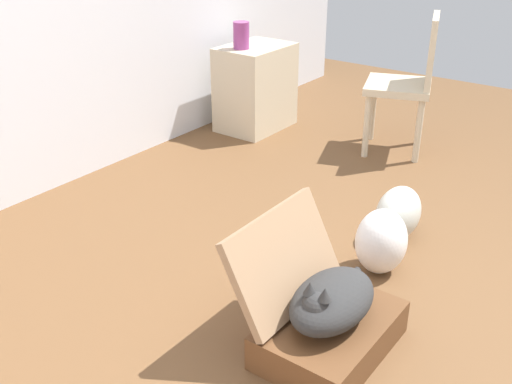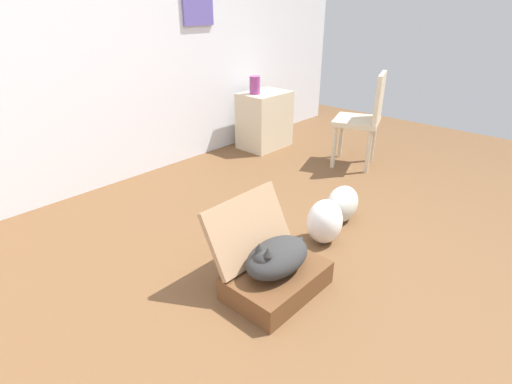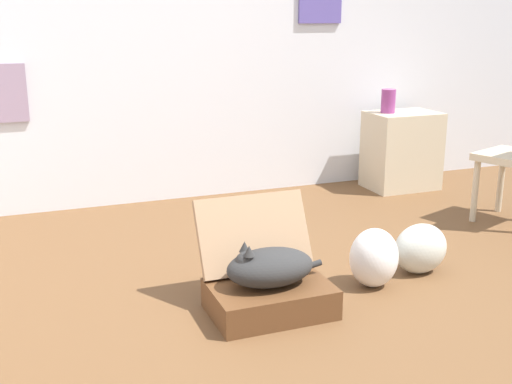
% 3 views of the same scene
% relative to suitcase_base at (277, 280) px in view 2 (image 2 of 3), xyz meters
% --- Properties ---
extents(ground_plane, '(7.68, 7.68, 0.00)m').
position_rel_suitcase_base_xyz_m(ground_plane, '(0.38, -0.05, -0.07)').
color(ground_plane, brown).
rests_on(ground_plane, ground).
extents(wall_back, '(6.40, 0.15, 2.60)m').
position_rel_suitcase_base_xyz_m(wall_back, '(0.38, 2.21, 1.23)').
color(wall_back, silver).
rests_on(wall_back, ground).
extents(suitcase_base, '(0.59, 0.41, 0.15)m').
position_rel_suitcase_base_xyz_m(suitcase_base, '(0.00, 0.00, 0.00)').
color(suitcase_base, brown).
rests_on(suitcase_base, ground).
extents(suitcase_lid, '(0.59, 0.22, 0.38)m').
position_rel_suitcase_base_xyz_m(suitcase_lid, '(0.00, 0.23, 0.26)').
color(suitcase_lid, '#9B7756').
rests_on(suitcase_lid, suitcase_base).
extents(cat, '(0.52, 0.28, 0.23)m').
position_rel_suitcase_base_xyz_m(cat, '(-0.01, 0.00, 0.17)').
color(cat, '#2D2D2D').
rests_on(cat, suitcase_base).
extents(plastic_bag_white, '(0.27, 0.24, 0.33)m').
position_rel_suitcase_base_xyz_m(plastic_bag_white, '(0.65, 0.10, 0.09)').
color(plastic_bag_white, white).
rests_on(plastic_bag_white, ground).
extents(plastic_bag_clear, '(0.32, 0.22, 0.29)m').
position_rel_suitcase_base_xyz_m(plastic_bag_clear, '(0.99, 0.17, 0.07)').
color(plastic_bag_clear, silver).
rests_on(plastic_bag_clear, ground).
extents(side_table, '(0.57, 0.41, 0.64)m').
position_rel_suitcase_base_xyz_m(side_table, '(1.93, 1.80, 0.25)').
color(side_table, beige).
rests_on(side_table, ground).
extents(vase_tall, '(0.12, 0.12, 0.19)m').
position_rel_suitcase_base_xyz_m(vase_tall, '(1.79, 1.83, 0.67)').
color(vase_tall, '#8C387A').
rests_on(vase_tall, side_table).
extents(chair, '(0.57, 0.56, 0.96)m').
position_rel_suitcase_base_xyz_m(chair, '(2.16, 0.66, 0.45)').
color(chair, beige).
rests_on(chair, ground).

